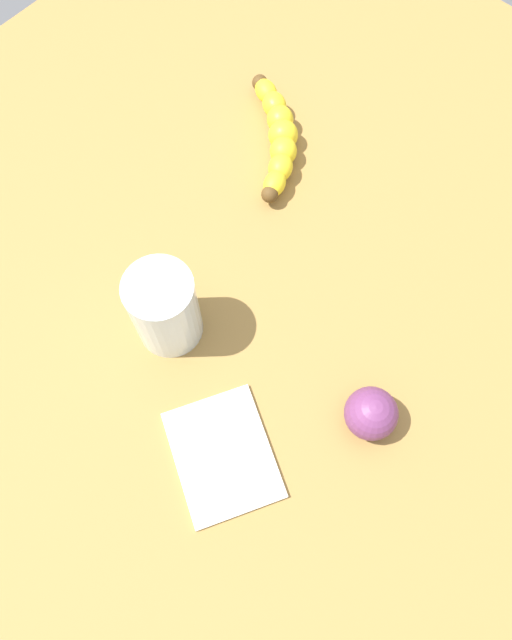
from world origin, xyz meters
The scene contains 5 objects.
wooden_tabletop centered at (0.00, 0.00, 1.50)cm, with size 120.00×120.00×3.00cm, color olive.
banana centered at (-14.12, 16.15, 4.99)cm, with size 15.61×15.56×3.98cm.
smoothie_glass centered at (-6.10, -12.63, 8.25)cm, with size 7.64×7.64×11.22cm.
plum_fruit centered at (18.11, -6.12, 5.92)cm, with size 5.85×5.85×5.85cm, color #6B3360.
folded_napkin centered at (8.72, -19.65, 3.30)cm, with size 13.10×10.28×0.60cm, color white.
Camera 1 is at (18.89, -25.73, 68.72)cm, focal length 33.37 mm.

